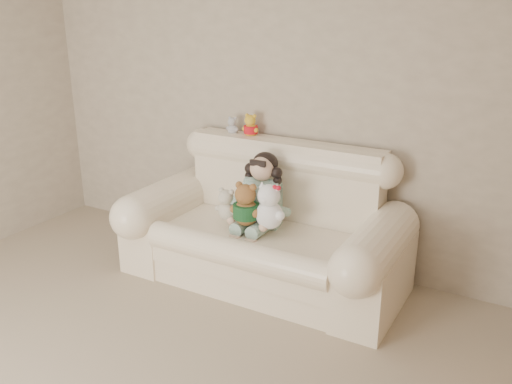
% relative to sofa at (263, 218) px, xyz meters
% --- Properties ---
extents(wall_back, '(4.50, 0.00, 4.50)m').
position_rel_sofa_xyz_m(wall_back, '(-0.17, 0.50, 0.78)').
color(wall_back, '#BCAC95').
rests_on(wall_back, ground).
extents(sofa, '(2.10, 0.95, 1.03)m').
position_rel_sofa_xyz_m(sofa, '(0.00, 0.00, 0.00)').
color(sofa, '#F7ECC7').
rests_on(sofa, floor).
extents(seated_child, '(0.41, 0.47, 0.58)m').
position_rel_sofa_xyz_m(seated_child, '(-0.05, 0.08, 0.19)').
color(seated_child, '#337A62').
rests_on(seated_child, sofa).
extents(brown_teddy, '(0.30, 0.27, 0.38)m').
position_rel_sofa_xyz_m(brown_teddy, '(-0.06, -0.14, 0.17)').
color(brown_teddy, brown).
rests_on(brown_teddy, sofa).
extents(white_cat, '(0.29, 0.24, 0.40)m').
position_rel_sofa_xyz_m(white_cat, '(0.11, -0.11, 0.19)').
color(white_cat, white).
rests_on(white_cat, sofa).
extents(cream_teddy, '(0.23, 0.20, 0.29)m').
position_rel_sofa_xyz_m(cream_teddy, '(-0.23, -0.13, 0.13)').
color(cream_teddy, beige).
rests_on(cream_teddy, sofa).
extents(yellow_mini_bear, '(0.17, 0.14, 0.22)m').
position_rel_sofa_xyz_m(yellow_mini_bear, '(-0.32, 0.38, 0.61)').
color(yellow_mini_bear, yellow).
rests_on(yellow_mini_bear, sofa).
extents(grey_mini_plush, '(0.12, 0.10, 0.18)m').
position_rel_sofa_xyz_m(grey_mini_plush, '(-0.49, 0.39, 0.58)').
color(grey_mini_plush, '#B3B3BA').
rests_on(grey_mini_plush, sofa).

